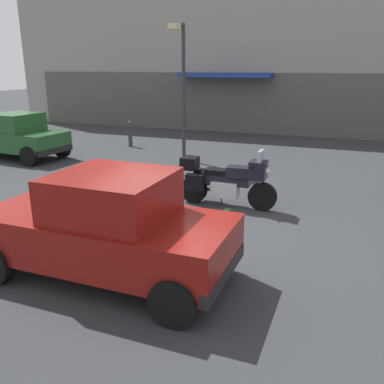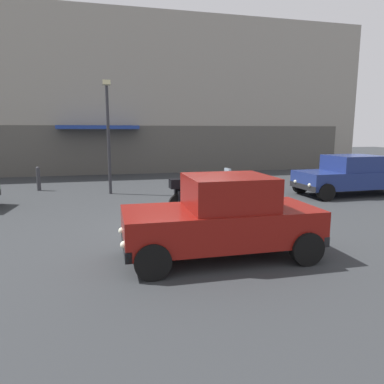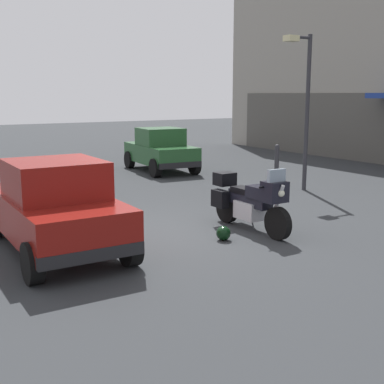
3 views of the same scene
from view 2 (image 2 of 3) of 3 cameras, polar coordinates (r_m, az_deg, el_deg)
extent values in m
plane|color=#2D3033|center=(9.19, -0.64, -5.95)|extent=(80.00, 80.00, 0.00)
cube|color=gray|center=(22.40, -8.86, 15.13)|extent=(28.80, 2.40, 9.24)
cube|color=#514E48|center=(21.11, -8.34, 6.72)|extent=(25.92, 0.12, 2.80)
cube|color=navy|center=(20.56, -14.80, 10.05)|extent=(4.40, 1.10, 0.20)
cylinder|color=black|center=(11.15, 6.07, -1.50)|extent=(0.64, 0.15, 0.64)
cylinder|color=black|center=(10.69, -2.08, -1.95)|extent=(0.64, 0.15, 0.64)
cylinder|color=#B7B7BC|center=(11.07, 6.01, 0.67)|extent=(0.33, 0.08, 0.68)
cube|color=#B7B7BC|center=(10.86, 1.88, -1.22)|extent=(0.61, 0.41, 0.36)
cube|color=black|center=(10.82, 1.89, 0.03)|extent=(1.11, 0.30, 0.28)
cube|color=black|center=(10.88, 3.41, 1.03)|extent=(0.53, 0.35, 0.24)
cube|color=black|center=(10.74, 0.87, 0.72)|extent=(0.57, 0.31, 0.12)
cube|color=black|center=(11.01, 5.54, 1.53)|extent=(0.37, 0.45, 0.40)
cube|color=#8C9EAD|center=(10.98, 5.76, 3.08)|extent=(0.09, 0.40, 0.28)
sphere|color=#EAEACC|center=(11.07, 6.42, 1.56)|extent=(0.14, 0.14, 0.14)
cylinder|color=black|center=(10.97, 5.16, 2.03)|extent=(0.05, 0.62, 0.04)
cylinder|color=#B7B7BC|center=(10.92, -1.44, -1.80)|extent=(0.55, 0.10, 0.09)
cube|color=black|center=(10.94, -1.80, -0.29)|extent=(0.40, 0.21, 0.36)
cube|color=black|center=(10.40, -1.10, -0.81)|extent=(0.40, 0.21, 0.36)
cube|color=black|center=(10.56, -2.63, 1.37)|extent=(0.37, 0.41, 0.28)
cylinder|color=black|center=(11.05, 0.86, -2.46)|extent=(0.03, 0.13, 0.29)
sphere|color=black|center=(10.19, 5.06, -3.61)|extent=(0.28, 0.28, 0.28)
cube|color=maroon|center=(7.05, 4.58, -5.32)|extent=(3.81, 1.66, 0.68)
cube|color=maroon|center=(6.96, 5.83, 0.02)|extent=(1.61, 1.52, 0.64)
cube|color=#8C9EAD|center=(6.75, -0.19, -0.23)|extent=(0.07, 1.39, 0.54)
cube|color=#8C9EAD|center=(7.24, 11.45, 0.26)|extent=(0.07, 1.39, 0.51)
cube|color=black|center=(6.80, -10.60, -8.15)|extent=(0.13, 1.64, 0.20)
cube|color=black|center=(7.87, 17.55, -5.96)|extent=(0.13, 1.64, 0.20)
cylinder|color=black|center=(6.13, -6.37, -11.06)|extent=(0.64, 0.22, 0.64)
cylinder|color=black|center=(7.60, -7.85, -6.93)|extent=(0.64, 0.22, 0.64)
cylinder|color=black|center=(7.06, 17.96, -8.63)|extent=(0.64, 0.22, 0.64)
cylinder|color=black|center=(8.37, 12.40, -5.50)|extent=(0.64, 0.22, 0.64)
sphere|color=silver|center=(6.33, -10.87, -8.37)|extent=(0.14, 0.14, 0.14)
sphere|color=silver|center=(7.19, -11.22, -6.16)|extent=(0.14, 0.14, 0.14)
cube|color=navy|center=(15.33, 24.52, 1.96)|extent=(4.53, 1.85, 0.64)
cube|color=navy|center=(15.23, 24.54, 4.27)|extent=(1.93, 1.66, 0.60)
cube|color=#8C9EAD|center=(14.68, 21.81, 4.27)|extent=(0.09, 1.50, 0.51)
cube|color=#8C9EAD|center=(15.82, 27.07, 4.25)|extent=(0.09, 1.50, 0.48)
cube|color=black|center=(14.07, 17.50, 0.86)|extent=(0.15, 1.76, 0.20)
cylinder|color=black|center=(13.62, 20.78, -0.03)|extent=(0.64, 0.23, 0.64)
cylinder|color=black|center=(15.00, 17.07, 1.03)|extent=(0.64, 0.23, 0.64)
cylinder|color=black|center=(17.17, 27.34, 1.42)|extent=(0.64, 0.23, 0.64)
sphere|color=silver|center=(13.63, 18.43, 1.04)|extent=(0.14, 0.14, 0.14)
sphere|color=silver|center=(14.44, 16.33, 1.62)|extent=(0.14, 0.14, 0.14)
cylinder|color=#2D2D33|center=(14.43, -13.29, 8.34)|extent=(0.12, 0.12, 4.38)
cylinder|color=#2D2D33|center=(14.19, -13.62, 16.78)|extent=(0.08, 0.70, 0.08)
cube|color=beige|center=(13.84, -13.61, 16.76)|extent=(0.28, 0.36, 0.16)
cylinder|color=#333338|center=(16.30, -23.48, 1.84)|extent=(0.16, 0.16, 0.94)
sphere|color=#333338|center=(16.25, -23.60, 3.48)|extent=(0.16, 0.16, 0.16)
camera|label=1|loc=(5.68, 60.56, 10.99)|focal=38.33mm
camera|label=3|loc=(11.60, 57.24, 6.62)|focal=47.85mm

